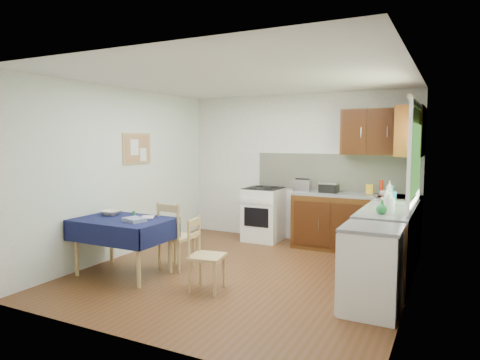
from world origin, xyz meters
The scene contains 33 objects.
floor centered at (0.00, 0.00, 0.00)m, with size 4.20×4.20×0.00m, color #4E3314.
ceiling centered at (0.00, 0.00, 2.50)m, with size 4.00×4.20×0.02m, color silver.
wall_back centered at (0.00, 2.10, 1.25)m, with size 4.00×0.02×2.50m, color silver.
wall_front centered at (0.00, -2.10, 1.25)m, with size 4.00×0.02×2.50m, color silver.
wall_left centered at (-2.00, 0.00, 1.25)m, with size 0.02×4.20×2.50m, color silver.
wall_right centered at (2.00, 0.00, 1.25)m, with size 0.02×4.20×2.50m, color silver.
base_cabinets centered at (1.36, 1.26, 0.43)m, with size 1.90×2.30×0.86m.
worktop_back centered at (1.05, 1.80, 0.88)m, with size 1.90×0.60×0.04m, color slate.
worktop_right centered at (1.70, 0.65, 0.88)m, with size 0.60×1.70×0.04m, color slate.
worktop_corner centered at (1.70, 1.80, 0.88)m, with size 0.60×0.60×0.04m, color slate.
splashback centered at (0.65, 2.08, 1.20)m, with size 2.70×0.02×0.60m, color beige.
upper_cabinets centered at (1.52, 1.80, 1.85)m, with size 1.20×0.85×0.70m.
stove centered at (-0.50, 1.80, 0.46)m, with size 0.60×0.61×0.92m.
window centered at (1.97, 0.70, 1.65)m, with size 0.04×1.48×1.26m.
fridge centered at (1.70, -0.55, 0.44)m, with size 0.58×0.60×0.89m.
corkboard centered at (-1.97, 0.30, 1.60)m, with size 0.04×0.62×0.47m.
dining_table centered at (-1.36, -0.73, 0.62)m, with size 1.21×0.82×0.73m.
chair_far centered at (-0.89, -0.26, 0.49)m, with size 0.43×0.43×0.92m.
chair_near centered at (-0.14, -0.76, 0.45)m, with size 0.43×0.43×0.85m.
toaster centered at (0.22, 1.71, 1.00)m, with size 0.28×0.17×0.21m.
sandwich_press centered at (0.64, 1.78, 0.98)m, with size 0.28×0.24×0.16m.
sauce_bottle centered at (1.45, 1.68, 1.02)m, with size 0.06×0.06×0.24m, color #B0210E.
yellow_packet centered at (1.24, 1.92, 0.97)m, with size 0.11×0.07×0.14m, color yellow.
dish_rack centered at (1.66, 1.00, 0.92)m, with size 0.41×0.31×0.20m.
kettle centered at (1.74, 0.18, 1.01)m, with size 0.15×0.15×0.25m.
cup centered at (1.48, 1.68, 0.94)m, with size 0.11×0.11×0.09m, color silver.
soap_bottle_a centered at (1.61, 1.33, 1.03)m, with size 0.10×0.10×0.27m, color white.
soap_bottle_b centered at (1.65, 1.21, 1.00)m, with size 0.09×0.09×0.20m, color #1F70B9.
soap_bottle_c centered at (1.69, 0.13, 0.98)m, with size 0.13×0.13×0.16m, color #227D36.
plate_bowl centered at (-1.69, -0.59, 0.76)m, with size 0.26×0.26×0.06m, color beige.
book centered at (-1.18, -0.59, 0.74)m, with size 0.16×0.22×0.02m, color white.
spice_jar centered at (-1.30, -0.58, 0.77)m, with size 0.04×0.04×0.08m, color #238036.
tea_towel centered at (-1.10, -0.80, 0.75)m, with size 0.26×0.21×0.05m, color navy.
Camera 1 is at (2.40, -4.86, 1.75)m, focal length 32.00 mm.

